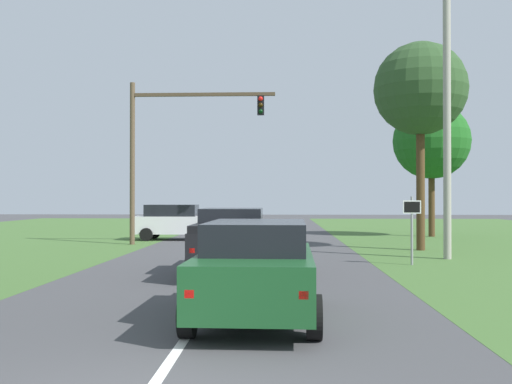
{
  "coord_description": "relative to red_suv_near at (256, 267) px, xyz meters",
  "views": [
    {
      "loc": [
        1.52,
        -5.88,
        2.25
      ],
      "look_at": [
        0.47,
        19.05,
        2.49
      ],
      "focal_mm": 41.2,
      "sensor_mm": 36.0,
      "label": 1
    }
  ],
  "objects": [
    {
      "name": "oak_tree_right",
      "position": [
        9.19,
        23.53,
        4.57
      ],
      "size": [
        4.42,
        4.42,
        7.76
      ],
      "color": "#4C351E",
      "rests_on": "ground_plane"
    },
    {
      "name": "ground_plane",
      "position": [
        -1.08,
        7.43,
        -0.96
      ],
      "size": [
        120.0,
        120.0,
        0.0
      ],
      "primitive_type": "plane",
      "color": "#424244"
    },
    {
      "name": "traffic_light",
      "position": [
        -4.93,
        17.11,
        4.15
      ],
      "size": [
        7.0,
        0.4,
        7.8
      ],
      "color": "brown",
      "rests_on": "ground_plane"
    },
    {
      "name": "red_suv_near",
      "position": [
        0.0,
        0.0,
        0.0
      ],
      "size": [
        2.34,
        4.68,
        1.8
      ],
      "color": "#194C23",
      "rests_on": "ground_plane"
    },
    {
      "name": "lane_centre_stripe",
      "position": [
        -1.08,
        -3.57,
        -0.96
      ],
      "size": [
        0.16,
        42.77,
        0.01
      ],
      "primitive_type": "cube",
      "color": "white",
      "rests_on": "ground_plane"
    },
    {
      "name": "utility_pole_right",
      "position": [
        6.56,
        10.95,
        4.28
      ],
      "size": [
        0.28,
        0.28,
        10.49
      ],
      "primitive_type": "cylinder",
      "color": "#9E998E",
      "rests_on": "ground_plane"
    },
    {
      "name": "pickup_truck_lead",
      "position": [
        -0.98,
        6.54,
        0.04
      ],
      "size": [
        2.26,
        5.61,
        1.94
      ],
      "color": "black",
      "rests_on": "ground_plane"
    },
    {
      "name": "keep_moving_sign",
      "position": [
        4.83,
        8.96,
        0.51
      ],
      "size": [
        0.6,
        0.09,
        2.29
      ],
      "color": "gray",
      "rests_on": "ground_plane"
    },
    {
      "name": "crossing_suv_far",
      "position": [
        -5.19,
        20.28,
        0.02
      ],
      "size": [
        4.49,
        2.09,
        1.88
      ],
      "color": "silver",
      "rests_on": "ground_plane"
    },
    {
      "name": "extra_tree_1",
      "position": [
        6.44,
        14.55,
        5.93
      ],
      "size": [
        3.98,
        3.98,
        8.93
      ],
      "color": "#4C351E",
      "rests_on": "ground_plane"
    }
  ]
}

